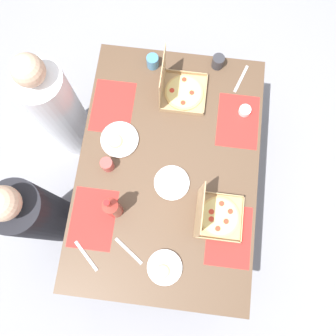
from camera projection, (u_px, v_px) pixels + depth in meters
The scene contains 21 objects.
ground_plane at pixel (168, 189), 2.80m from camera, with size 6.00×6.00×0.00m, color gray.
dining_table at pixel (168, 171), 2.18m from camera, with size 1.61×1.11×0.73m.
placemat_near_left at pixel (229, 236), 1.99m from camera, with size 0.36×0.26×0.00m, color red.
placemat_near_right at pixel (238, 121), 2.17m from camera, with size 0.36×0.26×0.00m, color red.
placemat_far_left at pixel (93, 219), 2.02m from camera, with size 0.36×0.26×0.00m, color red.
placemat_far_right at pixel (113, 106), 2.19m from camera, with size 0.36×0.26×0.00m, color red.
pizza_box_corner_left at pixel (179, 89), 2.17m from camera, with size 0.28×0.29×0.32m.
pizza_box_center at pixel (215, 215), 1.97m from camera, with size 0.27×0.28×0.31m.
plate_far_right at pixel (164, 268), 1.94m from camera, with size 0.20×0.20×0.03m.
plate_near_left at pixel (119, 140), 2.13m from camera, with size 0.24×0.24×0.03m.
plate_middle at pixel (172, 183), 2.06m from camera, with size 0.22×0.22×0.02m.
soda_bottle at pixel (112, 208), 1.90m from camera, with size 0.09×0.09×0.32m.
cup_spare at pixel (153, 62), 2.22m from camera, with size 0.08×0.08×0.09m, color teal.
cup_red at pixel (107, 165), 2.05m from camera, with size 0.07×0.07×0.09m, color #BF4742.
cup_clear_left at pixel (218, 62), 2.22m from camera, with size 0.08×0.08×0.09m, color #333338.
condiment_bowl at pixel (245, 111), 2.16m from camera, with size 0.08×0.08×0.04m, color white.
knife_by_far_left at pixel (241, 79), 2.23m from camera, with size 0.21×0.02×0.01m, color #B7B7BC.
knife_by_near_right at pixel (86, 256), 1.96m from camera, with size 0.21×0.02×0.01m, color #B7B7BC.
knife_by_near_left at pixel (129, 251), 1.97m from camera, with size 0.21×0.02×0.01m, color #B7B7BC.
diner_left_seat at pixel (40, 214), 2.26m from camera, with size 0.32×0.32×1.11m.
diner_right_seat at pixel (60, 112), 2.40m from camera, with size 0.32×0.32×1.19m.
Camera 1 is at (-0.50, -0.06, 2.76)m, focal length 36.43 mm.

